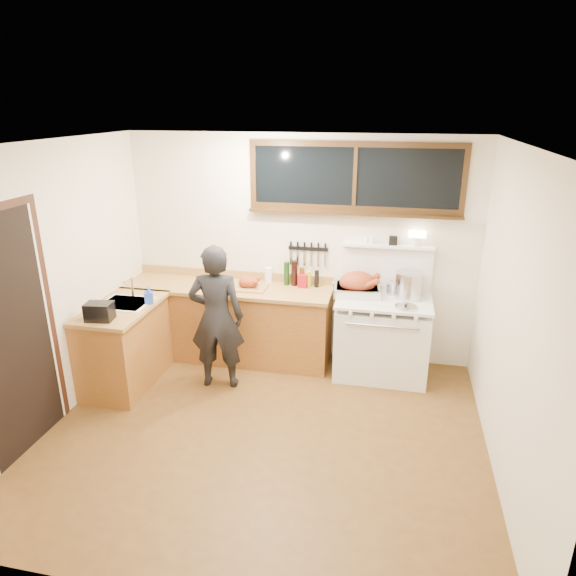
% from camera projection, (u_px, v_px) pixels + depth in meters
% --- Properties ---
extents(ground_plane, '(4.00, 3.50, 0.02)m').
position_uv_depth(ground_plane, '(264.00, 435.00, 4.76)').
color(ground_plane, '#553616').
extents(room_shell, '(4.10, 3.60, 2.65)m').
position_uv_depth(room_shell, '(261.00, 265.00, 4.20)').
color(room_shell, silver).
rests_on(room_shell, ground).
extents(counter_back, '(2.44, 0.64, 1.00)m').
position_uv_depth(counter_back, '(229.00, 321.00, 6.09)').
color(counter_back, brown).
rests_on(counter_back, ground).
extents(counter_left, '(0.64, 1.09, 0.90)m').
position_uv_depth(counter_left, '(125.00, 345.00, 5.51)').
color(counter_left, brown).
rests_on(counter_left, ground).
extents(sink_unit, '(0.50, 0.45, 0.37)m').
position_uv_depth(sink_unit, '(126.00, 308.00, 5.44)').
color(sink_unit, white).
rests_on(sink_unit, counter_left).
extents(vintage_stove, '(1.02, 0.74, 1.59)m').
position_uv_depth(vintage_stove, '(382.00, 335.00, 5.70)').
color(vintage_stove, white).
rests_on(vintage_stove, ground).
extents(back_window, '(2.32, 0.13, 0.77)m').
position_uv_depth(back_window, '(354.00, 185.00, 5.52)').
color(back_window, black).
rests_on(back_window, room_shell).
extents(left_doorway, '(0.02, 1.04, 2.17)m').
position_uv_depth(left_doorway, '(14.00, 334.00, 4.27)').
color(left_doorway, black).
rests_on(left_doorway, ground).
extents(knife_strip, '(0.46, 0.03, 0.28)m').
position_uv_depth(knife_strip, '(308.00, 250.00, 5.89)').
color(knife_strip, black).
rests_on(knife_strip, room_shell).
extents(man, '(0.63, 0.46, 1.57)m').
position_uv_depth(man, '(217.00, 317.00, 5.36)').
color(man, black).
rests_on(man, ground).
extents(soap_bottle, '(0.12, 0.12, 0.19)m').
position_uv_depth(soap_bottle, '(149.00, 295.00, 5.39)').
color(soap_bottle, blue).
rests_on(soap_bottle, counter_left).
extents(toaster, '(0.27, 0.21, 0.18)m').
position_uv_depth(toaster, '(99.00, 312.00, 4.98)').
color(toaster, black).
rests_on(toaster, counter_left).
extents(cutting_board, '(0.43, 0.32, 0.14)m').
position_uv_depth(cutting_board, '(249.00, 284.00, 5.84)').
color(cutting_board, '#AC8044').
rests_on(cutting_board, counter_back).
extents(roast_turkey, '(0.55, 0.42, 0.27)m').
position_uv_depth(roast_turkey, '(358.00, 285.00, 5.64)').
color(roast_turkey, silver).
rests_on(roast_turkey, vintage_stove).
extents(stockpot, '(0.40, 0.40, 0.29)m').
position_uv_depth(stockpot, '(409.00, 285.00, 5.54)').
color(stockpot, silver).
rests_on(stockpot, vintage_stove).
extents(saucepan, '(0.20, 0.30, 0.12)m').
position_uv_depth(saucepan, '(394.00, 288.00, 5.68)').
color(saucepan, silver).
rests_on(saucepan, vintage_stove).
extents(pot_lid, '(0.27, 0.27, 0.04)m').
position_uv_depth(pot_lid, '(406.00, 307.00, 5.30)').
color(pot_lid, silver).
rests_on(pot_lid, vintage_stove).
extents(coffee_tin, '(0.11, 0.09, 0.15)m').
position_uv_depth(coffee_tin, '(303.00, 281.00, 5.87)').
color(coffee_tin, maroon).
rests_on(coffee_tin, counter_back).
extents(pitcher, '(0.12, 0.12, 0.18)m').
position_uv_depth(pitcher, '(269.00, 275.00, 6.04)').
color(pitcher, white).
rests_on(pitcher, counter_back).
extents(bottle_cluster, '(0.41, 0.07, 0.30)m').
position_uv_depth(bottle_cluster, '(298.00, 275.00, 5.91)').
color(bottle_cluster, black).
rests_on(bottle_cluster, counter_back).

